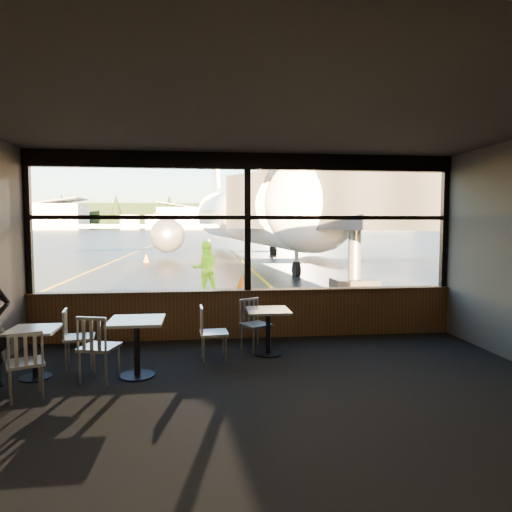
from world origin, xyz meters
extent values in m
plane|color=black|center=(0.00, 120.00, 0.00)|extent=(520.00, 520.00, 0.00)
cube|color=black|center=(0.00, -3.00, 0.01)|extent=(8.00, 6.00, 0.01)
cube|color=#38332D|center=(0.00, -3.00, 3.50)|extent=(8.00, 6.00, 0.04)
cube|color=#534C42|center=(0.00, -6.00, 1.75)|extent=(8.00, 0.04, 3.50)
cube|color=brown|center=(0.00, 0.00, 0.45)|extent=(8.00, 0.28, 0.90)
cube|color=black|center=(0.00, 0.00, 3.35)|extent=(8.00, 0.18, 0.30)
cube|color=black|center=(-3.95, 0.00, 2.20)|extent=(0.12, 0.12, 2.60)
cube|color=black|center=(0.00, 0.00, 2.20)|extent=(0.12, 0.12, 2.60)
cube|color=black|center=(3.95, 0.00, 2.20)|extent=(0.12, 0.12, 2.60)
cube|color=black|center=(0.00, 0.00, 2.30)|extent=(8.00, 0.10, 0.08)
imported|color=#BFF219|center=(-0.77, 5.32, 0.83)|extent=(0.92, 0.79, 1.65)
cone|color=#F95507|center=(0.47, 6.77, 0.23)|extent=(0.34, 0.34, 0.47)
cone|color=#FF5108|center=(-4.05, 18.02, 0.25)|extent=(0.36, 0.36, 0.49)
cylinder|color=silver|center=(-30.00, 182.00, 3.00)|extent=(8.00, 8.00, 6.00)
cylinder|color=silver|center=(-20.00, 182.00, 3.00)|extent=(8.00, 8.00, 6.00)
cylinder|color=silver|center=(-10.00, 182.00, 3.00)|extent=(8.00, 8.00, 6.00)
cube|color=black|center=(0.00, 210.00, 6.00)|extent=(360.00, 3.00, 12.00)
camera|label=1|loc=(-0.85, -8.60, 2.18)|focal=32.00mm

